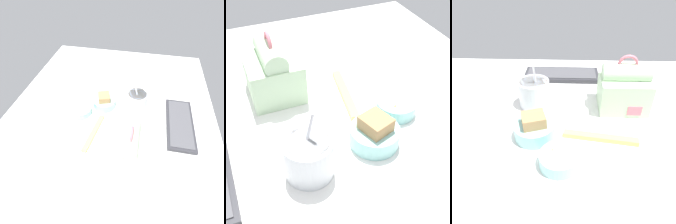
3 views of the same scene
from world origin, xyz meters
TOP-DOWN VIEW (x-y plane):
  - desk_surface at (0.00, 0.00)cm, footprint 140.00×110.00cm
  - keyboard at (-0.06, 35.92)cm, footprint 32.83×13.03cm
  - lunch_bag at (22.61, 13.11)cm, footprint 16.55×14.87cm
  - soup_cup at (-8.72, 13.15)cm, footprint 10.99×10.99cm
  - bento_bowl_sandwich at (-6.25, -4.22)cm, footprint 12.09×12.09cm
  - bento_bowl_snacks at (1.71, -14.88)cm, footprint 10.62×10.62cm
  - computer_mouse at (23.44, 36.10)cm, footprint 6.60×7.14cm
  - chopstick_case at (13.43, -5.05)cm, footprint 22.41×5.63cm

SIDE VIEW (x-z plane):
  - desk_surface at x=0.00cm, z-range 0.00..2.00cm
  - chopstick_case at x=13.43cm, z-range 2.00..3.60cm
  - keyboard at x=-0.06cm, z-range 1.97..4.07cm
  - computer_mouse at x=23.44cm, z-range 2.00..5.71cm
  - bento_bowl_snacks at x=1.71cm, z-range 1.68..6.40cm
  - bento_bowl_sandwich at x=-6.25cm, z-range 0.98..9.02cm
  - soup_cup at x=-8.72cm, z-range -1.00..15.06cm
  - lunch_bag at x=22.61cm, z-range -0.50..19.01cm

